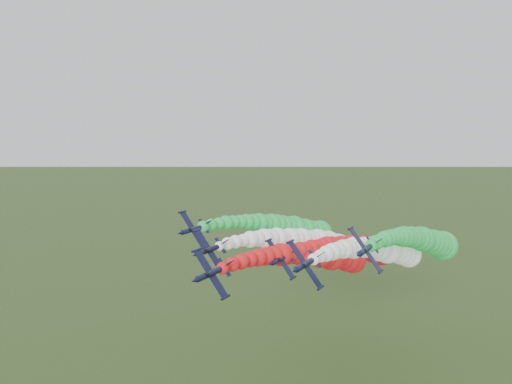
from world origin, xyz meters
TOP-DOWN VIEW (x-y plane):
  - jet_lead at (0.78, 35.82)m, footprint 11.89×72.76m
  - jet_inner_left at (-7.50, 49.01)m, footprint 12.01×72.88m
  - jet_inner_right at (13.90, 44.30)m, footprint 11.76×72.63m
  - jet_outer_left at (-15.96, 55.34)m, footprint 12.23×73.10m
  - jet_outer_right at (21.86, 55.94)m, footprint 12.49×73.36m
  - jet_trail at (2.99, 60.53)m, footprint 12.38×73.25m

SIDE VIEW (x-z plane):
  - jet_trail at x=2.99m, z-range 21.79..41.31m
  - jet_lead at x=0.78m, z-range 24.89..43.92m
  - jet_inner_left at x=-7.50m, z-range 25.12..44.27m
  - jet_inner_right at x=13.90m, z-range 26.18..45.07m
  - jet_outer_right at x=21.86m, z-range 26.68..46.31m
  - jet_outer_left at x=-15.96m, z-range 27.22..46.59m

